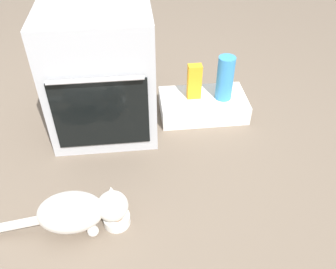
# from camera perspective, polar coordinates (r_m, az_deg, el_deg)

# --- Properties ---
(ground) EXTENTS (8.00, 8.00, 0.00)m
(ground) POSITION_cam_1_polar(r_m,az_deg,el_deg) (2.11, -9.76, -5.78)
(ground) COLOR #6B5B4C
(oven) EXTENTS (0.62, 0.64, 0.80)m
(oven) POSITION_cam_1_polar(r_m,az_deg,el_deg) (2.22, -10.76, 9.85)
(oven) COLOR #B7BABF
(oven) RESTS_ON ground
(pantry_cabinet) EXTENTS (0.58, 0.34, 0.13)m
(pantry_cabinet) POSITION_cam_1_polar(r_m,az_deg,el_deg) (2.47, 5.59, 4.67)
(pantry_cabinet) COLOR white
(pantry_cabinet) RESTS_ON ground
(food_bowl) EXTENTS (0.13, 0.13, 0.08)m
(food_bowl) POSITION_cam_1_polar(r_m,az_deg,el_deg) (1.84, -8.19, -13.16)
(food_bowl) COLOR white
(food_bowl) RESTS_ON ground
(cat) EXTENTS (0.68, 0.21, 0.22)m
(cat) POSITION_cam_1_polar(r_m,az_deg,el_deg) (1.79, -14.06, -11.80)
(cat) COLOR silver
(cat) RESTS_ON ground
(juice_carton) EXTENTS (0.09, 0.06, 0.24)m
(juice_carton) POSITION_cam_1_polar(r_m,az_deg,el_deg) (2.37, 4.23, 8.43)
(juice_carton) COLOR orange
(juice_carton) RESTS_ON pantry_cabinet
(water_bottle) EXTENTS (0.11, 0.11, 0.30)m
(water_bottle) POSITION_cam_1_polar(r_m,az_deg,el_deg) (2.37, 9.09, 8.86)
(water_bottle) COLOR #388CD1
(water_bottle) RESTS_ON pantry_cabinet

